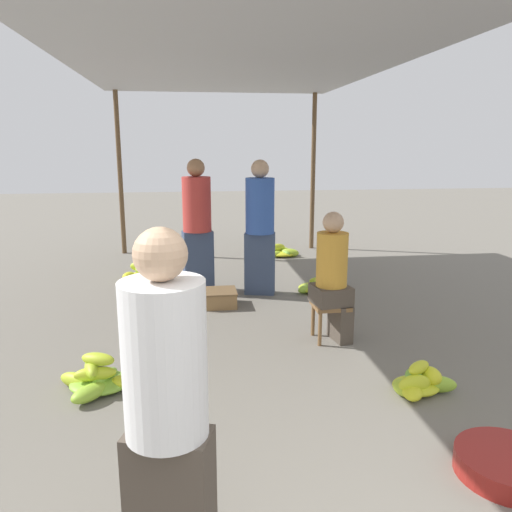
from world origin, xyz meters
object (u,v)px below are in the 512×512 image
at_px(vendor_foreground, 167,414).
at_px(banana_pile_right_2, 283,252).
at_px(banana_pile_left_0, 97,379).
at_px(banana_pile_left_1, 141,274).
at_px(banana_pile_right_1, 419,383).
at_px(shopper_walking_far, 197,224).
at_px(basin_black, 508,465).
at_px(shopper_walking_mid, 260,226).
at_px(vendor_seated, 333,275).
at_px(banana_pile_right_0, 319,286).
at_px(stool, 330,310).
at_px(crate_near, 220,298).

bearing_deg(vendor_foreground, banana_pile_right_2, 75.19).
distance_m(banana_pile_left_0, banana_pile_left_1, 3.30).
xyz_separation_m(banana_pile_right_1, shopper_walking_far, (-1.62, 3.05, 0.81)).
relative_size(basin_black, shopper_walking_mid, 0.35).
bearing_deg(basin_black, vendor_seated, 101.53).
distance_m(banana_pile_right_1, banana_pile_right_2, 4.98).
bearing_deg(shopper_walking_mid, banana_pile_right_2, 71.62).
relative_size(basin_black, banana_pile_right_2, 1.11).
relative_size(vendor_foreground, banana_pile_right_0, 2.59).
xyz_separation_m(basin_black, shopper_walking_far, (-1.70, 4.05, 0.83)).
relative_size(vendor_foreground, banana_pile_right_1, 3.05).
bearing_deg(stool, banana_pile_left_0, -159.61).
height_order(banana_pile_left_0, shopper_walking_far, shopper_walking_far).
distance_m(stool, shopper_walking_far, 2.34).
bearing_deg(vendor_seated, crate_near, 130.04).
bearing_deg(shopper_walking_mid, banana_pile_left_1, 151.47).
height_order(basin_black, banana_pile_left_0, banana_pile_left_0).
bearing_deg(stool, banana_pile_right_0, 78.96).
bearing_deg(banana_pile_right_1, banana_pile_right_0, 91.19).
distance_m(basin_black, banana_pile_left_0, 2.90).
xyz_separation_m(banana_pile_left_0, banana_pile_right_0, (2.42, 2.43, -0.02)).
height_order(vendor_seated, banana_pile_left_1, vendor_seated).
distance_m(basin_black, banana_pile_right_1, 1.00).
bearing_deg(stool, banana_pile_left_1, 129.02).
bearing_deg(banana_pile_right_2, crate_near, -115.99).
relative_size(stool, shopper_walking_mid, 0.22).
distance_m(vendor_seated, shopper_walking_far, 2.29).
relative_size(banana_pile_right_2, crate_near, 1.35).
distance_m(stool, banana_pile_left_0, 2.25).
bearing_deg(crate_near, shopper_walking_far, 109.22).
bearing_deg(banana_pile_left_1, shopper_walking_mid, -28.53).
bearing_deg(vendor_seated, basin_black, -78.47).
xyz_separation_m(banana_pile_right_1, shopper_walking_mid, (-0.84, 2.82, 0.80)).
distance_m(stool, banana_pile_right_0, 1.70).
height_order(stool, banana_pile_right_1, stool).
distance_m(banana_pile_right_0, crate_near, 1.40).
bearing_deg(shopper_walking_far, basin_black, -67.21).
height_order(vendor_seated, shopper_walking_mid, shopper_walking_mid).
height_order(banana_pile_right_1, shopper_walking_far, shopper_walking_far).
height_order(vendor_foreground, banana_pile_right_2, vendor_foreground).
distance_m(vendor_foreground, stool, 3.07).
bearing_deg(crate_near, shopper_walking_mid, 38.76).
bearing_deg(banana_pile_right_1, banana_pile_left_0, 171.25).
height_order(vendor_seated, banana_pile_right_0, vendor_seated).
bearing_deg(banana_pile_right_0, vendor_seated, -100.43).
distance_m(vendor_seated, banana_pile_left_1, 3.31).
xyz_separation_m(banana_pile_left_1, banana_pile_right_0, (2.37, -0.88, -0.01)).
relative_size(banana_pile_left_0, shopper_walking_mid, 0.39).
distance_m(banana_pile_right_0, shopper_walking_far, 1.78).
distance_m(vendor_seated, basin_black, 2.28).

